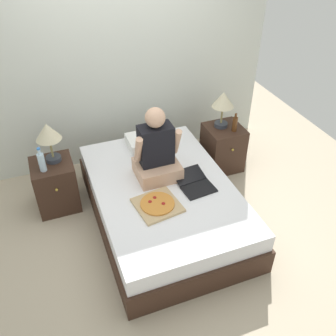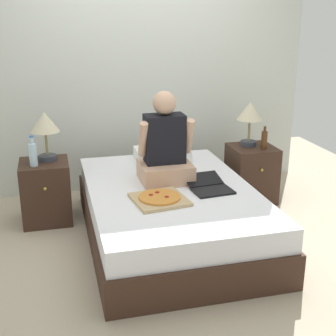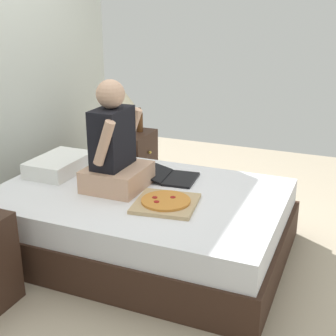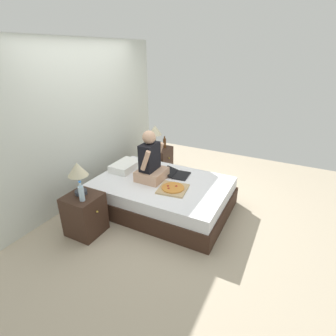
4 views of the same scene
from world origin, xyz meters
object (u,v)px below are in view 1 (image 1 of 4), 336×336
at_px(nightstand_right, 223,148).
at_px(nightstand_left, 56,185).
at_px(water_bottle, 42,162).
at_px(person_seated, 157,152).
at_px(laptop, 195,184).
at_px(bed, 163,202).
at_px(lamp_on_left_nightstand, 48,134).
at_px(lamp_on_right_nightstand, 223,102).
at_px(beer_bottle, 235,124).
at_px(pizza_box, 157,205).

bearing_deg(nightstand_right, nightstand_left, 180.00).
bearing_deg(nightstand_right, water_bottle, -177.59).
bearing_deg(nightstand_left, water_bottle, -131.65).
distance_m(person_seated, laptop, 0.51).
xyz_separation_m(bed, person_seated, (0.00, 0.19, 0.52)).
xyz_separation_m(person_seated, laptop, (0.30, -0.32, -0.27)).
distance_m(lamp_on_left_nightstand, nightstand_right, 2.11).
distance_m(lamp_on_left_nightstand, person_seated, 1.12).
relative_size(water_bottle, nightstand_right, 0.48).
xyz_separation_m(water_bottle, lamp_on_right_nightstand, (2.11, 0.14, 0.22)).
relative_size(bed, lamp_on_right_nightstand, 4.61).
bearing_deg(bed, person_seated, 89.10).
distance_m(water_bottle, beer_bottle, 2.21).
relative_size(lamp_on_right_nightstand, laptop, 1.02).
height_order(nightstand_right, laptop, nightstand_right).
bearing_deg(nightstand_left, lamp_on_right_nightstand, 1.41).
height_order(person_seated, laptop, person_seated).
bearing_deg(beer_bottle, nightstand_right, 125.01).
relative_size(bed, person_seated, 2.66).
height_order(laptop, pizza_box, laptop).
xyz_separation_m(nightstand_left, nightstand_right, (2.06, 0.00, 0.00)).
xyz_separation_m(nightstand_left, beer_bottle, (2.13, -0.10, 0.38)).
bearing_deg(nightstand_right, person_seated, -156.76).
xyz_separation_m(nightstand_left, pizza_box, (0.87, -0.90, 0.20)).
relative_size(lamp_on_right_nightstand, person_seated, 0.58).
bearing_deg(nightstand_right, laptop, -133.74).
bearing_deg(beer_bottle, person_seated, -162.73).
bearing_deg(pizza_box, person_seated, 70.71).
height_order(bed, laptop, laptop).
xyz_separation_m(nightstand_right, pizza_box, (-1.19, -0.90, 0.20)).
bearing_deg(beer_bottle, lamp_on_right_nightstand, 123.69).
relative_size(person_seated, laptop, 1.76).
distance_m(lamp_on_left_nightstand, pizza_box, 1.33).
relative_size(nightstand_left, lamp_on_right_nightstand, 1.28).
distance_m(beer_bottle, person_seated, 1.15).
bearing_deg(water_bottle, person_seated, -17.50).
bearing_deg(water_bottle, bed, -26.02).
xyz_separation_m(lamp_on_left_nightstand, lamp_on_right_nightstand, (1.99, 0.00, 0.00)).
bearing_deg(nightstand_left, nightstand_right, 0.00).
bearing_deg(pizza_box, laptop, 17.33).
relative_size(nightstand_left, pizza_box, 1.27).
relative_size(lamp_on_left_nightstand, water_bottle, 1.63).
relative_size(nightstand_left, laptop, 1.30).
xyz_separation_m(lamp_on_right_nightstand, person_seated, (-1.00, -0.49, -0.15)).
xyz_separation_m(lamp_on_left_nightstand, laptop, (1.29, -0.81, -0.41)).
xyz_separation_m(water_bottle, nightstand_right, (2.14, 0.09, -0.40)).
height_order(beer_bottle, person_seated, person_seated).
distance_m(bed, beer_bottle, 1.30).
xyz_separation_m(water_bottle, beer_bottle, (2.21, -0.01, -0.02)).
distance_m(water_bottle, lamp_on_right_nightstand, 2.12).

